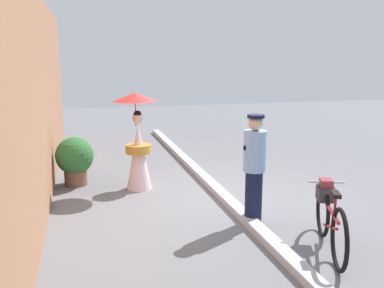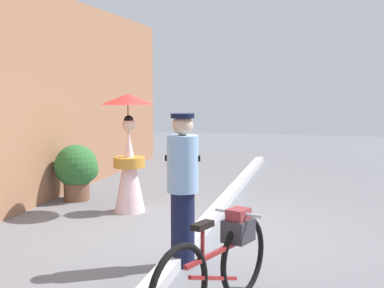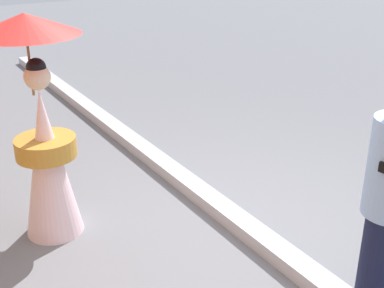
{
  "view_description": "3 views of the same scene",
  "coord_description": "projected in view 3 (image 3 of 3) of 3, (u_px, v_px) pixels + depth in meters",
  "views": [
    {
      "loc": [
        -6.84,
        2.36,
        2.47
      ],
      "look_at": [
        0.46,
        0.44,
        0.93
      ],
      "focal_mm": 39.36,
      "sensor_mm": 36.0,
      "label": 1
    },
    {
      "loc": [
        -6.45,
        -1.49,
        1.94
      ],
      "look_at": [
        0.37,
        0.2,
        1.16
      ],
      "focal_mm": 47.84,
      "sensor_mm": 36.0,
      "label": 2
    },
    {
      "loc": [
        -2.86,
        2.36,
        2.43
      ],
      "look_at": [
        0.24,
        0.43,
        0.87
      ],
      "focal_mm": 47.83,
      "sensor_mm": 36.0,
      "label": 3
    }
  ],
  "objects": [
    {
      "name": "person_with_parasol",
      "position": [
        42.0,
        129.0,
        4.06
      ],
      "size": [
        0.83,
        0.83,
        1.84
      ],
      "color": "silver",
      "rests_on": "ground_plane"
    },
    {
      "name": "ground_plane",
      "position": [
        250.0,
        237.0,
        4.33
      ],
      "size": [
        30.0,
        30.0,
        0.0
      ],
      "primitive_type": "plane",
      "color": "slate"
    },
    {
      "name": "sidewalk_curb",
      "position": [
        250.0,
        231.0,
        4.31
      ],
      "size": [
        14.0,
        0.2,
        0.12
      ],
      "primitive_type": "cube",
      "color": "#B2B2B7",
      "rests_on": "ground_plane"
    }
  ]
}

